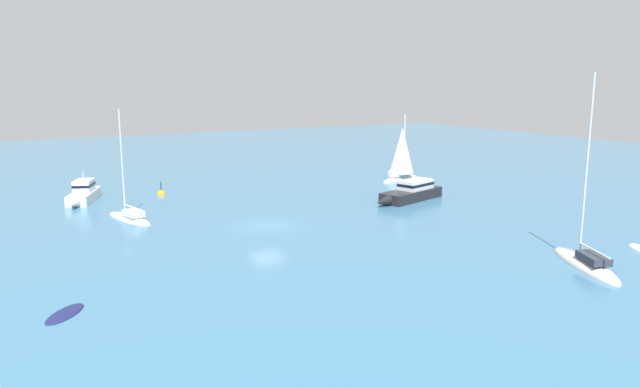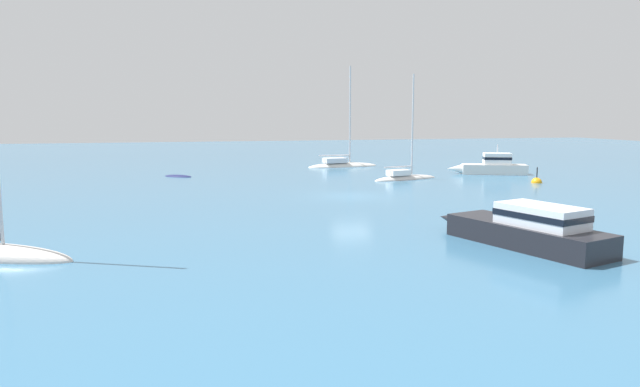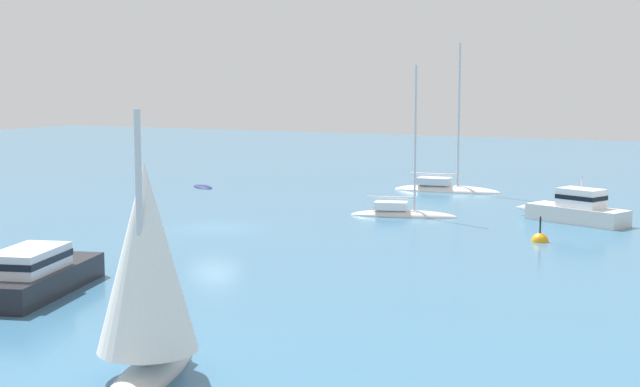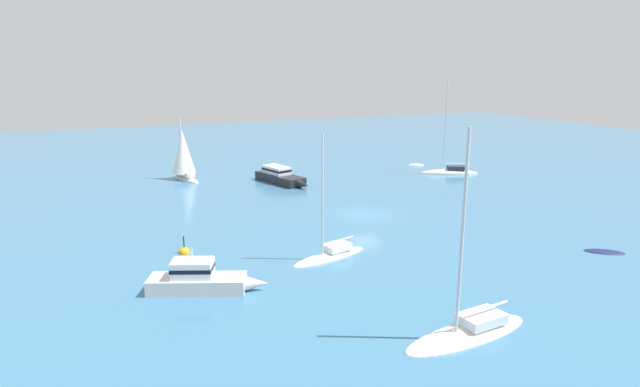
% 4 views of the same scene
% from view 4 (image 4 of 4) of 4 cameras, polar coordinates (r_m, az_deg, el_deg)
% --- Properties ---
extents(ground_plane, '(160.00, 160.00, 0.00)m').
position_cam_4_polar(ground_plane, '(46.10, 4.87, -2.29)').
color(ground_plane, teal).
extents(tender, '(2.49, 2.76, 0.30)m').
position_cam_4_polar(tender, '(41.85, 28.34, -5.60)').
color(tender, '#191E4C').
rests_on(tender, ground).
extents(motor_cruiser, '(3.81, 6.82, 2.61)m').
position_cam_4_polar(motor_cruiser, '(31.35, -12.78, -9.01)').
color(motor_cruiser, silver).
rests_on(motor_cruiser, ground).
extents(motor_cruiser_1, '(8.40, 4.02, 1.75)m').
position_cam_4_polar(motor_cruiser_1, '(58.53, -4.29, 1.87)').
color(motor_cruiser_1, black).
rests_on(motor_cruiser_1, ground).
extents(sailboat, '(5.91, 3.24, 7.41)m').
position_cam_4_polar(sailboat, '(61.79, -14.53, 3.86)').
color(sailboat, silver).
rests_on(sailboat, ground).
extents(yacht, '(4.40, 6.97, 11.52)m').
position_cam_4_polar(yacht, '(65.36, 13.78, 2.22)').
color(yacht, silver).
rests_on(yacht, ground).
extents(ketch, '(2.76, 7.59, 10.48)m').
position_cam_4_polar(ketch, '(27.17, 15.74, -14.18)').
color(ketch, silver).
rests_on(ketch, ground).
extents(sailboat_1, '(2.97, 6.21, 8.81)m').
position_cam_4_polar(sailboat_1, '(35.91, 1.12, -6.66)').
color(sailboat_1, silver).
rests_on(sailboat_1, ground).
extents(skiff, '(1.69, 2.23, 0.46)m').
position_cam_4_polar(skiff, '(69.92, 10.33, 3.01)').
color(skiff, silver).
rests_on(skiff, ground).
extents(channel_buoy, '(0.82, 0.82, 1.61)m').
position_cam_4_polar(channel_buoy, '(37.93, -14.42, -6.22)').
color(channel_buoy, orange).
rests_on(channel_buoy, ground).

